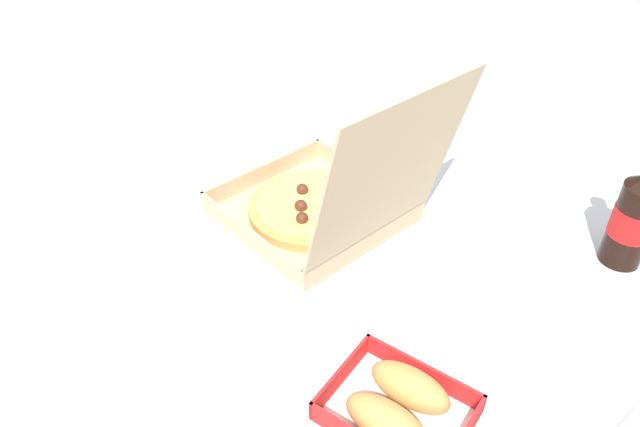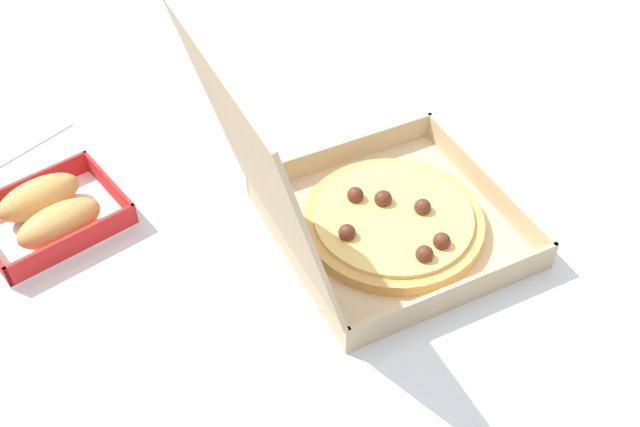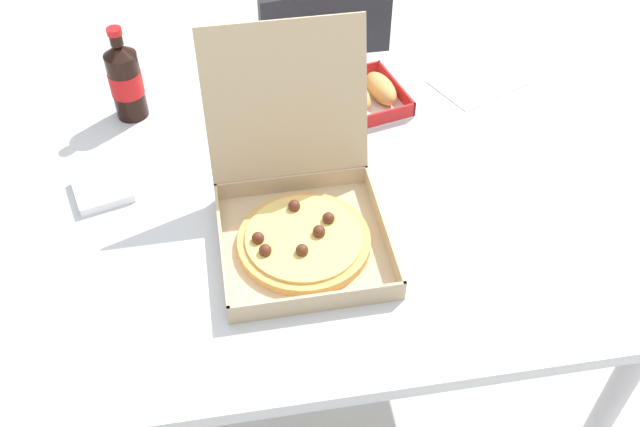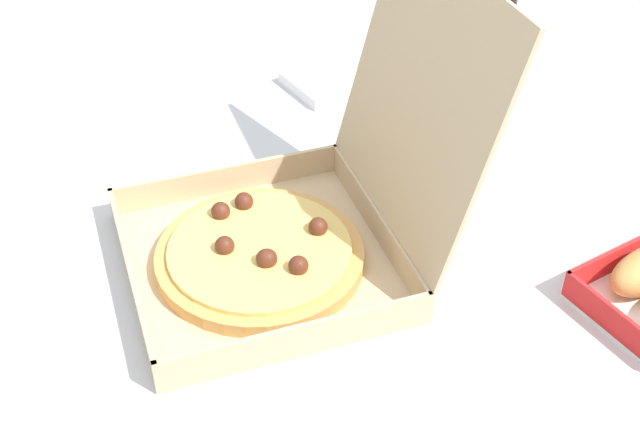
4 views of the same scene
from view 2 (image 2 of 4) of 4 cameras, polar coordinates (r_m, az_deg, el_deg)
dining_table at (r=1.13m, az=-3.27°, el=-4.08°), size 1.20×0.97×0.71m
pizza_box_open at (r=1.03m, az=3.78°, el=0.07°), size 0.32×0.40×0.35m
bread_side_box at (r=1.13m, az=-19.57°, el=0.06°), size 0.19×0.22×0.06m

